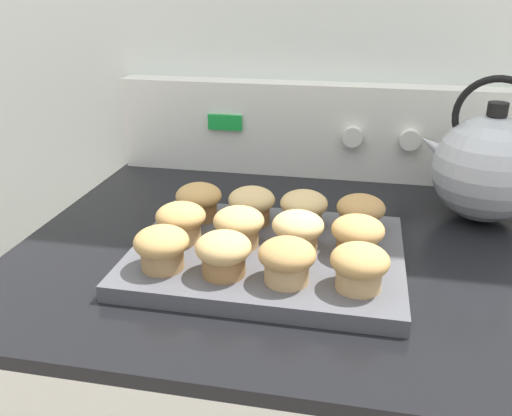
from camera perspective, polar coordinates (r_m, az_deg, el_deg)
The scene contains 16 objects.
wall_back at distance 1.09m, azimuth 7.06°, elevation 17.93°, with size 8.00×0.05×2.40m.
control_panel at distance 1.07m, azimuth 6.43°, elevation 8.15°, with size 0.78×0.07×0.18m.
muffin_pan at distance 0.75m, azimuth 1.21°, elevation -4.95°, with size 0.36×0.28×0.02m.
muffin_r0_c0 at distance 0.69m, azimuth -9.90°, elevation -4.04°, with size 0.07×0.07×0.06m.
muffin_r0_c1 at distance 0.66m, azimuth -3.45°, elevation -4.71°, with size 0.07×0.07×0.06m.
muffin_r0_c2 at distance 0.65m, azimuth 3.27°, elevation -5.44°, with size 0.07×0.07×0.06m.
muffin_r0_c3 at distance 0.65m, azimuth 10.85°, elevation -6.00°, with size 0.07×0.07×0.06m.
muffin_r1_c0 at distance 0.76m, azimuth -7.91°, elevation -1.37°, with size 0.07×0.07×0.06m.
muffin_r1_c1 at distance 0.73m, azimuth -1.82°, elevation -1.87°, with size 0.07×0.07×0.06m.
muffin_r1_c2 at distance 0.72m, azimuth 4.43°, elevation -2.34°, with size 0.07×0.07×0.06m.
muffin_r1_c3 at distance 0.72m, azimuth 10.64°, elevation -2.80°, with size 0.07×0.07×0.06m.
muffin_r2_c0 at distance 0.82m, azimuth -6.03°, elevation 0.83°, with size 0.07×0.07×0.06m.
muffin_r2_c1 at distance 0.81m, azimuth -0.46°, elevation 0.41°, with size 0.07×0.07×0.06m.
muffin_r2_c2 at distance 0.79m, azimuth 5.05°, elevation -0.00°, with size 0.07×0.07×0.06m.
muffin_r2_c3 at distance 0.79m, azimuth 10.95°, elevation -0.48°, with size 0.07×0.07×0.06m.
tea_kettle at distance 0.93m, azimuth 23.12°, elevation 4.04°, with size 0.20×0.17×0.23m.
Camera 1 is at (0.09, -0.38, 1.29)m, focal length 38.00 mm.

